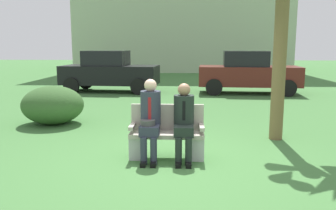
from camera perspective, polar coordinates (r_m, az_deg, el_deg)
name	(u,v)px	position (r m, az deg, el deg)	size (l,w,h in m)	color
ground_plane	(172,161)	(5.91, 0.72, -9.10)	(80.00, 80.00, 0.00)	#3E7037
park_bench	(167,135)	(6.02, -0.17, -4.89)	(1.25, 0.44, 0.90)	#B7AD9E
seated_man_left	(150,116)	(5.85, -2.92, -1.74)	(0.34, 0.72, 1.35)	#2D3342
seated_man_right	(184,118)	(5.82, 2.58, -2.09)	(0.34, 0.72, 1.28)	#1E2823
shrub_near_bench	(53,105)	(9.01, -18.17, 0.00)	(1.49, 1.37, 0.93)	#355A2A
parked_car_near	(109,71)	(14.71, -9.48, 5.39)	(4.02, 1.99, 1.68)	black
parked_car_far	(248,72)	(14.33, 12.83, 5.17)	(4.00, 1.93, 1.68)	#591E19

